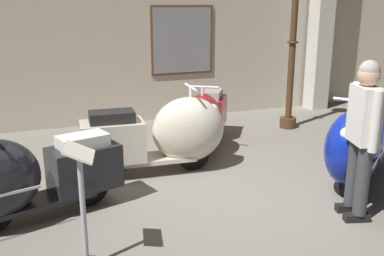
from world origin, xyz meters
name	(u,v)px	position (x,y,z in m)	size (l,w,h in m)	color
ground_plane	(222,195)	(0.00, 0.00, 0.00)	(60.00, 60.00, 0.00)	slate
showroom_back_wall	(147,10)	(0.13, 3.61, 1.98)	(18.00, 0.63, 3.95)	#BCB29E
scooter_0	(24,178)	(-2.07, 0.10, 0.47)	(1.76, 0.93, 1.03)	black
scooter_1	(166,134)	(-0.38, 0.90, 0.50)	(1.84, 0.65, 1.11)	black
scooter_2	(206,119)	(0.45, 1.61, 0.46)	(1.26, 1.64, 1.00)	black
scooter_3	(358,144)	(1.61, -0.26, 0.50)	(1.74, 1.51, 1.10)	black
lamppost	(294,28)	(2.22, 2.17, 1.70)	(0.32, 0.32, 2.84)	#472D19
visitor_0	(363,130)	(1.05, -0.94, 0.92)	(0.33, 0.52, 1.59)	black
info_stanchion	(84,219)	(-1.63, -0.91, 0.44)	(0.29, 0.36, 1.06)	#333338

